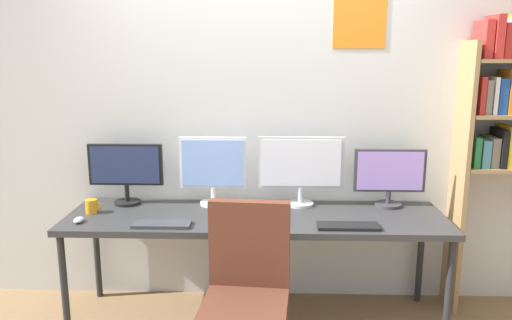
{
  "coord_description": "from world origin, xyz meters",
  "views": [
    {
      "loc": [
        0.1,
        -2.47,
        1.77
      ],
      "look_at": [
        0.0,
        0.65,
        1.09
      ],
      "focal_mm": 35.03,
      "sensor_mm": 36.0,
      "label": 1
    }
  ],
  "objects": [
    {
      "name": "keyboard_right",
      "position": [
        0.56,
        0.37,
        0.75
      ],
      "size": [
        0.37,
        0.13,
        0.02
      ],
      "primitive_type": "cube",
      "color": "black",
      "rests_on": "desk"
    },
    {
      "name": "monitor_center_right",
      "position": [
        0.3,
        0.81,
        1.01
      ],
      "size": [
        0.58,
        0.18,
        0.47
      ],
      "color": "silver",
      "rests_on": "desk"
    },
    {
      "name": "laptop_closed",
      "position": [
        -0.0,
        0.52,
        0.75
      ],
      "size": [
        0.32,
        0.22,
        0.02
      ],
      "primitive_type": "cube",
      "rotation": [
        0.0,
        0.0,
        0.01
      ],
      "color": "silver",
      "rests_on": "desk"
    },
    {
      "name": "coffee_mug",
      "position": [
        -1.07,
        0.6,
        0.79
      ],
      "size": [
        0.11,
        0.08,
        0.09
      ],
      "color": "orange",
      "rests_on": "desk"
    },
    {
      "name": "monitor_far_right",
      "position": [
        0.89,
        0.81,
        0.96
      ],
      "size": [
        0.48,
        0.18,
        0.39
      ],
      "color": "#38383D",
      "rests_on": "desk"
    },
    {
      "name": "computer_mouse",
      "position": [
        -1.09,
        0.42,
        0.76
      ],
      "size": [
        0.06,
        0.1,
        0.03
      ],
      "primitive_type": "ellipsoid",
      "color": "silver",
      "rests_on": "desk"
    },
    {
      "name": "office_chair",
      "position": [
        -0.03,
        -0.05,
        0.4
      ],
      "size": [
        0.52,
        0.52,
        0.99
      ],
      "color": "#2D2D33",
      "rests_on": "ground_plane"
    },
    {
      "name": "keyboard_left",
      "position": [
        -0.56,
        0.37,
        0.75
      ],
      "size": [
        0.35,
        0.13,
        0.02
      ],
      "primitive_type": "cube",
      "color": "#38383D",
      "rests_on": "desk"
    },
    {
      "name": "desk",
      "position": [
        0.0,
        0.6,
        0.69
      ],
      "size": [
        2.43,
        0.68,
        0.74
      ],
      "color": "#333333",
      "rests_on": "ground_plane"
    },
    {
      "name": "monitor_far_left",
      "position": [
        -0.89,
        0.81,
        0.98
      ],
      "size": [
        0.51,
        0.18,
        0.42
      ],
      "color": "black",
      "rests_on": "desk"
    },
    {
      "name": "monitor_center_left",
      "position": [
        -0.3,
        0.81,
        1.0
      ],
      "size": [
        0.45,
        0.18,
        0.47
      ],
      "color": "silver",
      "rests_on": "desk"
    },
    {
      "name": "wall_back",
      "position": [
        0.0,
        1.02,
        1.3
      ],
      "size": [
        4.83,
        0.11,
        2.6
      ],
      "color": "silver",
      "rests_on": "ground_plane"
    }
  ]
}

